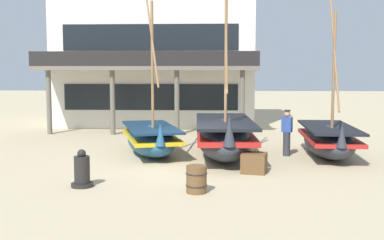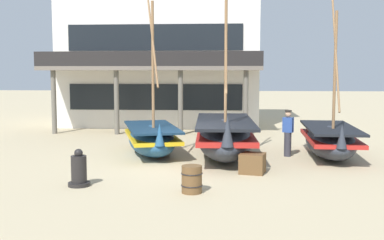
# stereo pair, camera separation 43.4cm
# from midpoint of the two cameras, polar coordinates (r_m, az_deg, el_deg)

# --- Properties ---
(ground_plane) EXTENTS (120.00, 120.00, 0.00)m
(ground_plane) POSITION_cam_midpoint_polar(r_m,az_deg,el_deg) (15.58, 0.53, -5.51)
(ground_plane) COLOR tan
(fishing_boat_near_left) EXTENTS (2.83, 4.64, 5.83)m
(fishing_boat_near_left) POSITION_cam_midpoint_polar(r_m,az_deg,el_deg) (17.60, -4.18, -2.22)
(fishing_boat_near_left) COLOR #23517A
(fishing_boat_near_left) RESTS_ON ground
(fishing_boat_centre_large) EXTENTS (2.16, 5.68, 6.63)m
(fishing_boat_centre_large) POSITION_cam_midpoint_polar(r_m,az_deg,el_deg) (16.94, 4.68, -2.03)
(fishing_boat_centre_large) COLOR #2D333D
(fishing_boat_centre_large) RESTS_ON ground
(fishing_boat_far_right) EXTENTS (1.92, 4.64, 5.93)m
(fishing_boat_far_right) POSITION_cam_midpoint_polar(r_m,az_deg,el_deg) (17.74, 16.97, -2.33)
(fishing_boat_far_right) COLOR #2D333D
(fishing_boat_far_right) RESTS_ON ground
(fisherman_by_hull) EXTENTS (0.42, 0.35, 1.68)m
(fisherman_by_hull) POSITION_cam_midpoint_polar(r_m,az_deg,el_deg) (17.52, 12.17, -1.61)
(fisherman_by_hull) COLOR #33333D
(fisherman_by_hull) RESTS_ON ground
(capstan_winch) EXTENTS (0.60, 0.60, 1.01)m
(capstan_winch) POSITION_cam_midpoint_polar(r_m,az_deg,el_deg) (13.09, -12.53, -6.02)
(capstan_winch) COLOR black
(capstan_winch) RESTS_ON ground
(wooden_barrel) EXTENTS (0.56, 0.56, 0.70)m
(wooden_barrel) POSITION_cam_midpoint_polar(r_m,az_deg,el_deg) (12.09, 1.01, -7.15)
(wooden_barrel) COLOR brown
(wooden_barrel) RESTS_ON ground
(cargo_crate) EXTENTS (0.87, 0.87, 0.60)m
(cargo_crate) POSITION_cam_midpoint_polar(r_m,az_deg,el_deg) (14.54, 8.14, -5.18)
(cargo_crate) COLOR brown
(cargo_crate) RESTS_ON ground
(harbor_building_main) EXTENTS (11.42, 8.66, 9.68)m
(harbor_building_main) POSITION_cam_midpoint_polar(r_m,az_deg,el_deg) (28.13, -3.16, 9.45)
(harbor_building_main) COLOR white
(harbor_building_main) RESTS_ON ground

